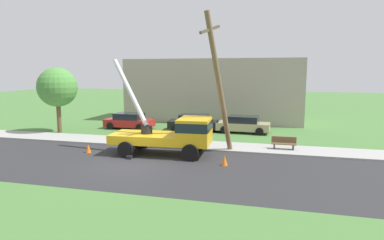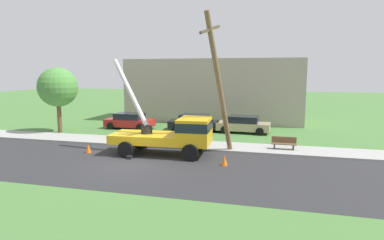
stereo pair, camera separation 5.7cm
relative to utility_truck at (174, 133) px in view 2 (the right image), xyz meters
name	(u,v)px [view 2 (the right image)]	position (x,y,z in m)	size (l,w,h in m)	color
ground_plane	(187,129)	(-1.73, 9.30, -1.41)	(120.00, 120.00, 0.00)	#477538
road_asphalt	(131,164)	(-1.73, -2.70, -1.40)	(80.00, 8.46, 0.01)	#2B2B2D
sidewalk_strip	(164,143)	(-1.73, 2.90, -1.36)	(80.00, 2.72, 0.10)	#9E9E99
utility_truck	(174,133)	(0.00, 0.00, 0.00)	(6.89, 3.21, 5.98)	gold
leaning_utility_pole	(219,83)	(2.62, 0.88, 3.05)	(1.70, 3.10, 8.70)	brown
traffic_cone_ahead	(224,161)	(3.40, -1.55, -1.13)	(0.36, 0.36, 0.56)	orange
traffic_cone_behind	(88,148)	(-5.52, -0.84, -1.13)	(0.36, 0.36, 0.56)	orange
parked_sedan_red	(130,121)	(-6.85, 8.18, -0.70)	(4.48, 2.16, 1.42)	#B21E1E
parked_sedan_black	(194,122)	(-0.95, 8.73, -0.70)	(4.54, 2.27, 1.42)	black
parked_sedan_tan	(243,124)	(3.37, 8.76, -0.70)	(4.47, 2.14, 1.42)	tan
park_bench	(284,144)	(6.63, 2.96, -0.95)	(1.60, 0.45, 0.90)	brown
roadside_tree_near	(58,87)	(-11.82, 4.98, 2.42)	(3.29, 3.29, 5.50)	brown
lowrise_building_backdrop	(214,90)	(-0.43, 15.43, 1.79)	(18.00, 6.00, 6.40)	#A5998C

